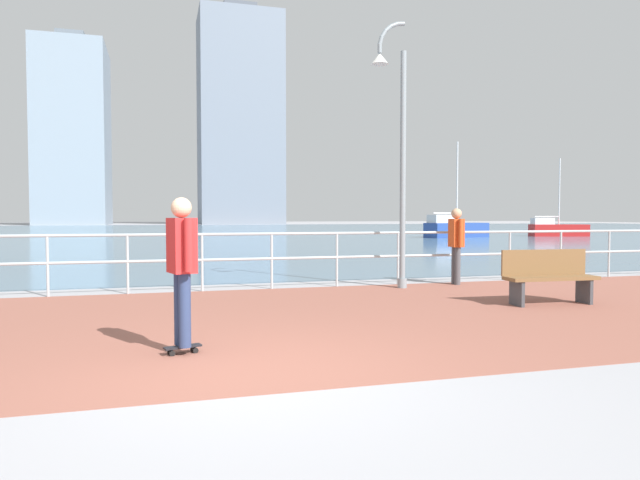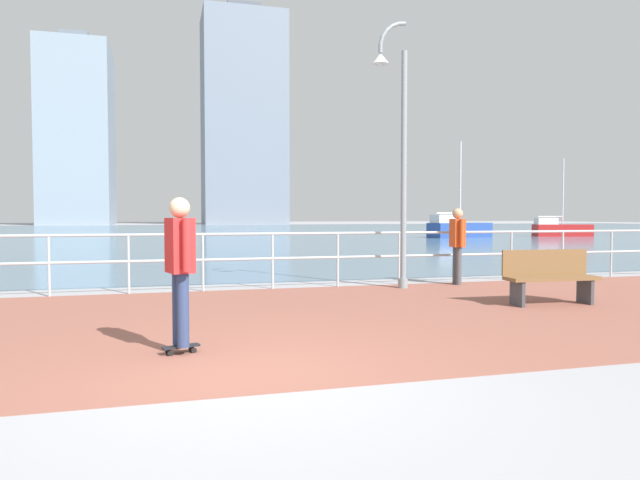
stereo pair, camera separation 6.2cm
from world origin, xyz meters
name	(u,v)px [view 1 (the left image)]	position (x,y,z in m)	size (l,w,h in m)	color
ground	(172,235)	(0.00, 40.00, 0.00)	(220.00, 220.00, 0.00)	#9E9EA3
brick_paving	(219,322)	(0.00, 2.76, 0.00)	(28.00, 6.75, 0.01)	#935647
harbor_water	(170,232)	(0.00, 51.14, 0.00)	(180.00, 88.00, 0.00)	slate
waterfront_railing	(202,251)	(0.00, 6.14, 0.80)	(25.25, 0.06, 1.16)	#B2BCC1
lamppost	(396,142)	(3.87, 5.52, 3.02)	(0.82, 0.36, 5.45)	gray
skateboarder	(182,260)	(-0.56, 1.01, 1.01)	(0.41, 0.55, 1.69)	black
bystander	(456,240)	(5.42, 5.79, 0.98)	(0.27, 0.56, 1.66)	#4C4C51
park_bench	(549,276)	(5.54, 2.89, 0.48)	(1.62, 0.53, 0.92)	brown
sailboat_ivory	(455,228)	(19.09, 30.28, 0.64)	(4.99, 2.52, 6.71)	#284799
sailboat_teal	(557,229)	(27.57, 30.32, 0.55)	(4.30, 2.24, 5.78)	#B21E1E
tower_brick	(73,135)	(-15.60, 103.17, 15.88)	(11.59, 14.95, 33.42)	#8493A3
tower_glass	(240,120)	(13.92, 103.38, 19.93)	(15.38, 12.36, 41.54)	slate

